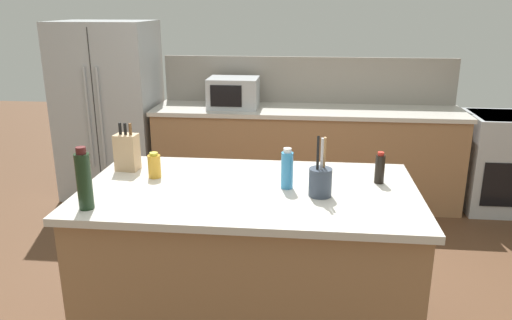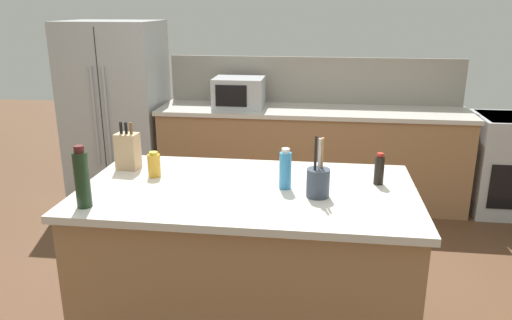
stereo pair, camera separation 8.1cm
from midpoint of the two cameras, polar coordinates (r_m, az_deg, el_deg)
name	(u,v)px [view 1 (the left image)]	position (r m, az deg, el deg)	size (l,w,h in m)	color
back_counter_run	(306,155)	(4.95, 5.22, 0.53)	(2.96, 0.66, 0.94)	#936B47
wall_backsplash	(308,80)	(5.10, 5.49, 9.09)	(2.92, 0.03, 0.46)	gray
kitchen_island	(250,264)	(2.93, -1.53, -11.78)	(1.83, 1.03, 0.94)	#936B47
refrigerator	(110,110)	(5.30, -16.77, 5.48)	(0.93, 0.75, 1.75)	#ADB2B7
range_oven	(506,162)	(5.29, 26.29, -0.19)	(0.76, 0.65, 0.92)	#ADB2B7
microwave	(233,93)	(4.86, -3.07, 7.70)	(0.48, 0.39, 0.29)	#ADB2B7
knife_block	(127,152)	(3.10, -15.25, 0.92)	(0.14, 0.11, 0.29)	tan
utensil_crock	(320,181)	(2.61, 6.49, -2.40)	(0.12, 0.12, 0.32)	#333D4C
wine_bottle	(84,180)	(2.56, -19.92, -2.18)	(0.07, 0.07, 0.31)	black
soy_sauce_bottle	(380,168)	(2.85, 13.18, -0.95)	(0.05, 0.05, 0.18)	black
dish_soap_bottle	(287,169)	(2.70, 2.72, -1.09)	(0.07, 0.07, 0.23)	#3384BC
honey_jar	(154,166)	(2.94, -12.31, -0.65)	(0.07, 0.07, 0.15)	gold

